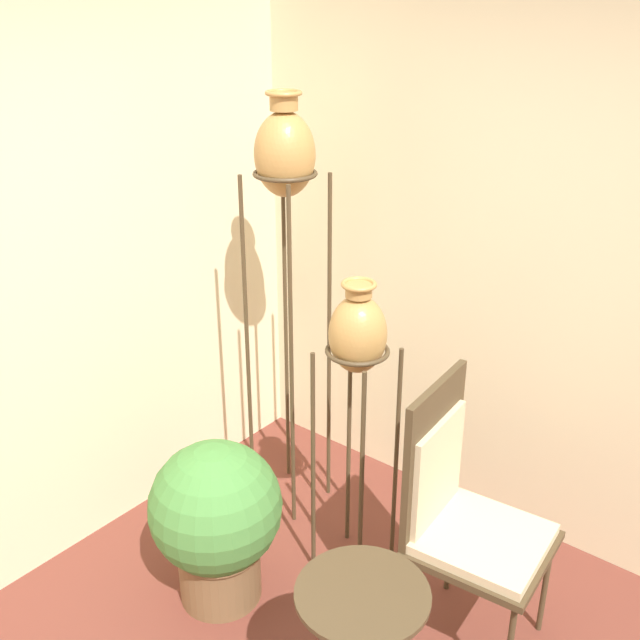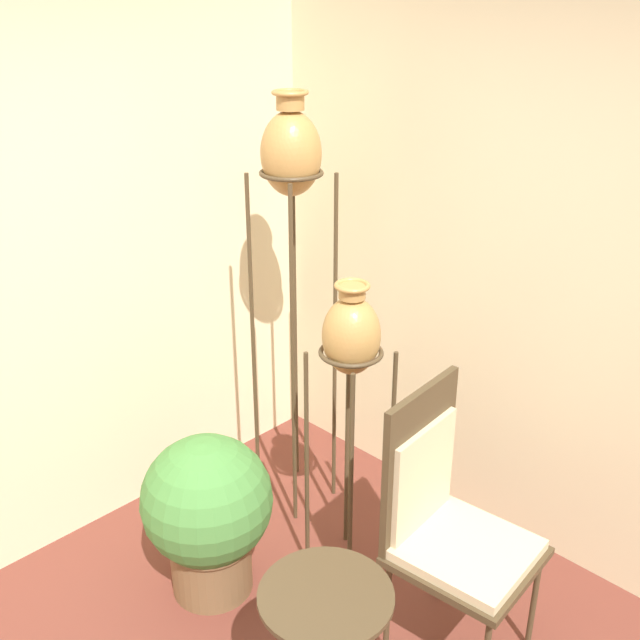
% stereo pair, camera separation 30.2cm
% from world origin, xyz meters
% --- Properties ---
extents(wall_right, '(0.06, 7.62, 2.70)m').
position_xyz_m(wall_right, '(1.84, 0.00, 1.35)').
color(wall_right, beige).
rests_on(wall_right, ground_plane).
extents(vase_stand_tall, '(0.30, 0.30, 2.09)m').
position_xyz_m(vase_stand_tall, '(1.26, 1.24, 1.75)').
color(vase_stand_tall, '#473823').
rests_on(vase_stand_tall, ground_plane).
extents(vase_stand_medium, '(0.28, 0.28, 1.42)m').
position_xyz_m(vase_stand_medium, '(1.04, 0.67, 1.15)').
color(vase_stand_medium, '#473823').
rests_on(vase_stand_medium, ground_plane).
extents(chair, '(0.53, 0.54, 1.14)m').
position_xyz_m(chair, '(0.99, 0.12, 0.63)').
color(chair, '#473823').
rests_on(chair, ground_plane).
extents(side_table, '(0.45, 0.45, 0.71)m').
position_xyz_m(side_table, '(0.32, 0.11, 0.51)').
color(side_table, '#473823').
rests_on(side_table, ground_plane).
extents(potted_plant, '(0.57, 0.57, 0.76)m').
position_xyz_m(potted_plant, '(0.52, 1.02, 0.42)').
color(potted_plant, brown).
rests_on(potted_plant, ground_plane).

